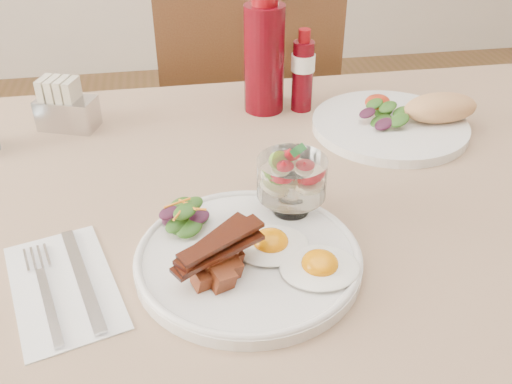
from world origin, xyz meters
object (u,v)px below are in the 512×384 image
Objects in this scene: main_plate at (248,259)px; ketchup_bottle at (264,57)px; table at (309,241)px; chair_far at (245,129)px; sugar_caddy at (65,108)px; fruit_cup at (292,178)px; hot_sauce_bottle at (303,72)px; second_plate at (402,120)px.

ketchup_bottle is at bearing 77.16° from main_plate.
table is 0.68m from chair_far.
sugar_caddy is at bearing 121.34° from main_plate.
table is 1.43× the size of chair_far.
fruit_cup is 0.36m from hot_sauce_bottle.
fruit_cup is 0.83× the size of sugar_caddy.
chair_far is 4.26× the size of ketchup_bottle.
sugar_caddy is at bearing 134.04° from fruit_cup.
main_plate is 2.49× the size of sugar_caddy.
hot_sauce_bottle reaches higher than sugar_caddy.
fruit_cup reaches higher than second_plate.
hot_sauce_bottle reaches higher than table.
sugar_caddy is (-0.43, -0.00, -0.04)m from hot_sauce_bottle.
table is 4.75× the size of main_plate.
sugar_caddy is at bearing -177.38° from ketchup_bottle.
chair_far is 0.78m from fruit_cup.
ketchup_bottle is (-0.02, 0.30, 0.19)m from table.
second_plate reaches higher than table.
sugar_caddy reaches higher than table.
sugar_caddy is (-0.33, 0.34, -0.03)m from fruit_cup.
ketchup_bottle reaches higher than fruit_cup.
second_plate is (0.25, 0.23, -0.05)m from fruit_cup.
fruit_cup is at bearing -93.61° from chair_far.
chair_far is 8.26× the size of sugar_caddy.
chair_far reaches higher than main_plate.
sugar_caddy is (-0.37, 0.28, 0.13)m from table.
main_plate is at bearing -38.31° from sugar_caddy.
ketchup_bottle reaches higher than hot_sauce_bottle.
chair_far is 0.49m from ketchup_bottle.
chair_far is 9.94× the size of fruit_cup.
hot_sauce_bottle is at bearing 79.57° from table.
sugar_caddy reaches higher than main_plate.
second_plate is 2.63× the size of sugar_caddy.
second_plate reaches higher than main_plate.
main_plate is at bearing -130.03° from table.
second_plate is 1.93× the size of hot_sauce_bottle.
fruit_cup is at bearing 49.19° from main_plate.
second_plate is at bearing 44.18° from main_plate.
table is 8.68× the size of hot_sauce_bottle.
table is at bearing -139.68° from second_plate.
main_plate is at bearing -111.69° from hot_sauce_bottle.
chair_far is at bearing 81.72° from main_plate.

